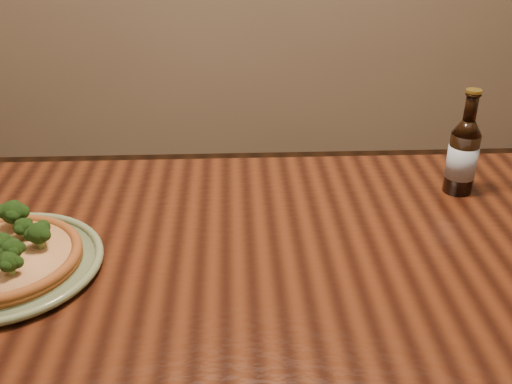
{
  "coord_description": "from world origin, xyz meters",
  "views": [
    {
      "loc": [
        -0.05,
        -0.68,
        1.31
      ],
      "look_at": [
        -0.01,
        0.25,
        0.82
      ],
      "focal_mm": 42.0,
      "sensor_mm": 36.0,
      "label": 1
    }
  ],
  "objects_px": {
    "plate": "(4,265)",
    "beer_bottle": "(463,155)",
    "table": "(265,321)",
    "pizza": "(1,254)"
  },
  "relations": [
    {
      "from": "table",
      "to": "beer_bottle",
      "type": "height_order",
      "value": "beer_bottle"
    },
    {
      "from": "plate",
      "to": "pizza",
      "type": "relative_size",
      "value": 1.26
    },
    {
      "from": "pizza",
      "to": "plate",
      "type": "bearing_deg",
      "value": -64.51
    },
    {
      "from": "plate",
      "to": "beer_bottle",
      "type": "bearing_deg",
      "value": 16.2
    },
    {
      "from": "plate",
      "to": "beer_bottle",
      "type": "distance_m",
      "value": 0.86
    },
    {
      "from": "beer_bottle",
      "to": "plate",
      "type": "bearing_deg",
      "value": -172.15
    },
    {
      "from": "pizza",
      "to": "table",
      "type": "bearing_deg",
      "value": -4.96
    },
    {
      "from": "table",
      "to": "pizza",
      "type": "distance_m",
      "value": 0.44
    },
    {
      "from": "plate",
      "to": "beer_bottle",
      "type": "xyz_separation_m",
      "value": [
        0.82,
        0.24,
        0.07
      ]
    },
    {
      "from": "beer_bottle",
      "to": "pizza",
      "type": "bearing_deg",
      "value": -172.38
    }
  ]
}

